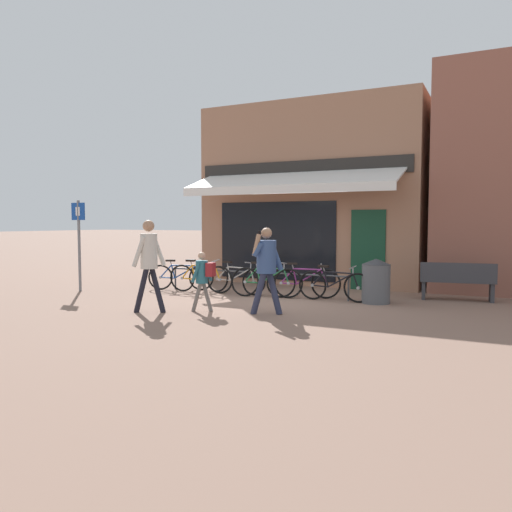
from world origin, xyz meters
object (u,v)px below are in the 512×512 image
at_px(bicycle_blue, 181,276).
at_px(pedestrian_second_adult, 149,255).
at_px(pedestrian_child, 203,274).
at_px(bicycle_green, 266,281).
at_px(bicycle_black, 335,285).
at_px(parking_sign, 79,236).
at_px(bicycle_silver, 235,279).
at_px(bicycle_purple, 303,282).
at_px(bicycle_orange, 200,278).
at_px(park_bench, 457,280).
at_px(pedestrian_adult, 266,261).
at_px(litter_bin, 376,281).

relative_size(bicycle_blue, pedestrian_second_adult, 0.90).
bearing_deg(pedestrian_child, bicycle_green, -106.29).
relative_size(bicycle_black, parking_sign, 0.74).
distance_m(bicycle_silver, bicycle_black, 2.60).
bearing_deg(bicycle_purple, bicycle_silver, 163.08).
xyz_separation_m(bicycle_orange, bicycle_silver, (0.86, 0.25, -0.02)).
height_order(pedestrian_child, parking_sign, parking_sign).
distance_m(bicycle_blue, bicycle_silver, 1.58).
relative_size(bicycle_orange, pedestrian_second_adult, 0.95).
xyz_separation_m(bicycle_green, parking_sign, (-4.74, -1.20, 1.06)).
height_order(bicycle_orange, pedestrian_child, pedestrian_child).
distance_m(bicycle_black, park_bench, 2.78).
bearing_deg(pedestrian_adult, parking_sign, -2.75).
distance_m(bicycle_purple, pedestrian_adult, 2.34).
xyz_separation_m(bicycle_orange, pedestrian_child, (1.50, -2.24, 0.37)).
relative_size(bicycle_blue, pedestrian_adult, 0.98).
xyz_separation_m(bicycle_black, pedestrian_child, (-1.96, -2.39, 0.38)).
bearing_deg(park_bench, pedestrian_child, -148.14).
bearing_deg(bicycle_blue, bicycle_green, -23.79).
distance_m(litter_bin, park_bench, 1.94).
relative_size(litter_bin, park_bench, 0.59).
height_order(bicycle_silver, parking_sign, parking_sign).
xyz_separation_m(pedestrian_adult, pedestrian_second_adult, (-2.15, -0.85, 0.10)).
xyz_separation_m(pedestrian_child, park_bench, (4.43, 3.66, -0.28)).
xyz_separation_m(bicycle_blue, pedestrian_second_adult, (1.33, -2.97, 0.77)).
height_order(bicycle_green, bicycle_purple, bicycle_green).
bearing_deg(bicycle_green, pedestrian_second_adult, -123.99).
bearing_deg(parking_sign, bicycle_purple, 14.53).
xyz_separation_m(pedestrian_second_adult, litter_bin, (3.74, 3.11, -0.64)).
bearing_deg(parking_sign, pedestrian_adult, -8.00).
bearing_deg(bicycle_blue, bicycle_purple, -18.89).
distance_m(bicycle_silver, litter_bin, 3.49).
height_order(bicycle_blue, pedestrian_adult, pedestrian_adult).
height_order(bicycle_orange, bicycle_purple, bicycle_purple).
height_order(bicycle_silver, litter_bin, litter_bin).
xyz_separation_m(bicycle_green, bicycle_purple, (0.84, 0.25, -0.00)).
height_order(bicycle_black, pedestrian_child, pedestrian_child).
xyz_separation_m(bicycle_blue, pedestrian_child, (2.22, -2.41, 0.39)).
bearing_deg(litter_bin, pedestrian_adult, -125.24).
xyz_separation_m(bicycle_orange, litter_bin, (4.35, 0.31, 0.12)).
bearing_deg(parking_sign, bicycle_silver, 20.42).
distance_m(bicycle_green, pedestrian_adult, 2.30).
height_order(bicycle_blue, pedestrian_second_adult, pedestrian_second_adult).
bearing_deg(pedestrian_second_adult, bicycle_blue, -69.95).
distance_m(pedestrian_child, parking_sign, 4.60).
height_order(bicycle_blue, park_bench, park_bench).
relative_size(bicycle_silver, bicycle_purple, 1.05).
distance_m(bicycle_blue, litter_bin, 5.07).
bearing_deg(bicycle_blue, bicycle_orange, -34.21).
relative_size(bicycle_blue, bicycle_green, 0.95).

